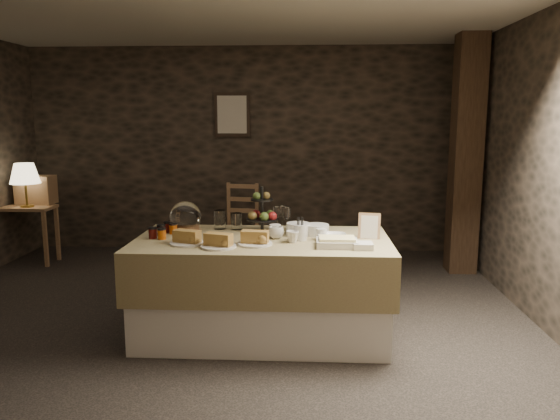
{
  "coord_description": "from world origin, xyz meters",
  "views": [
    {
      "loc": [
        0.83,
        -4.49,
        1.72
      ],
      "look_at": [
        0.58,
        0.2,
        0.92
      ],
      "focal_mm": 35.0,
      "sensor_mm": 36.0,
      "label": 1
    }
  ],
  "objects_px": {
    "chair": "(239,225)",
    "timber_column": "(466,156)",
    "console_table": "(26,217)",
    "buffet_table": "(263,280)",
    "table_lamp": "(25,174)",
    "wine_rack": "(36,190)",
    "fruit_stand": "(263,214)"
  },
  "relations": [
    {
      "from": "wine_rack",
      "to": "timber_column",
      "type": "xyz_separation_m",
      "value": [
        4.99,
        -0.24,
        0.44
      ]
    },
    {
      "from": "fruit_stand",
      "to": "wine_rack",
      "type": "bearing_deg",
      "value": 146.62
    },
    {
      "from": "buffet_table",
      "to": "chair",
      "type": "relative_size",
      "value": 2.79
    },
    {
      "from": "buffet_table",
      "to": "chair",
      "type": "distance_m",
      "value": 2.46
    },
    {
      "from": "table_lamp",
      "to": "timber_column",
      "type": "relative_size",
      "value": 0.2
    },
    {
      "from": "table_lamp",
      "to": "console_table",
      "type": "bearing_deg",
      "value": 135.0
    },
    {
      "from": "wine_rack",
      "to": "buffet_table",
      "type": "bearing_deg",
      "value": -36.85
    },
    {
      "from": "buffet_table",
      "to": "table_lamp",
      "type": "xyz_separation_m",
      "value": [
        -2.92,
        1.96,
        0.62
      ]
    },
    {
      "from": "buffet_table",
      "to": "table_lamp",
      "type": "relative_size",
      "value": 3.89
    },
    {
      "from": "fruit_stand",
      "to": "buffet_table",
      "type": "bearing_deg",
      "value": -85.86
    },
    {
      "from": "buffet_table",
      "to": "timber_column",
      "type": "height_order",
      "value": "timber_column"
    },
    {
      "from": "buffet_table",
      "to": "console_table",
      "type": "height_order",
      "value": "buffet_table"
    },
    {
      "from": "wine_rack",
      "to": "table_lamp",
      "type": "bearing_deg",
      "value": -90.0
    },
    {
      "from": "table_lamp",
      "to": "timber_column",
      "type": "distance_m",
      "value": 5.0
    },
    {
      "from": "buffet_table",
      "to": "wine_rack",
      "type": "bearing_deg",
      "value": 143.15
    },
    {
      "from": "wine_rack",
      "to": "chair",
      "type": "distance_m",
      "value": 2.48
    },
    {
      "from": "chair",
      "to": "timber_column",
      "type": "bearing_deg",
      "value": 0.34
    },
    {
      "from": "buffet_table",
      "to": "chair",
      "type": "height_order",
      "value": "chair"
    },
    {
      "from": "console_table",
      "to": "wine_rack",
      "type": "xyz_separation_m",
      "value": [
        0.05,
        0.18,
        0.3
      ]
    },
    {
      "from": "buffet_table",
      "to": "wine_rack",
      "type": "height_order",
      "value": "wine_rack"
    },
    {
      "from": "console_table",
      "to": "fruit_stand",
      "type": "height_order",
      "value": "fruit_stand"
    },
    {
      "from": "wine_rack",
      "to": "console_table",
      "type": "bearing_deg",
      "value": -105.52
    },
    {
      "from": "table_lamp",
      "to": "chair",
      "type": "relative_size",
      "value": 0.72
    },
    {
      "from": "table_lamp",
      "to": "wine_rack",
      "type": "xyz_separation_m",
      "value": [
        0.0,
        0.23,
        -0.21
      ]
    },
    {
      "from": "console_table",
      "to": "timber_column",
      "type": "height_order",
      "value": "timber_column"
    },
    {
      "from": "chair",
      "to": "timber_column",
      "type": "relative_size",
      "value": 0.27
    },
    {
      "from": "fruit_stand",
      "to": "console_table",
      "type": "bearing_deg",
      "value": 149.6
    },
    {
      "from": "timber_column",
      "to": "console_table",
      "type": "bearing_deg",
      "value": 179.29
    },
    {
      "from": "buffet_table",
      "to": "chair",
      "type": "bearing_deg",
      "value": 101.56
    },
    {
      "from": "table_lamp",
      "to": "chair",
      "type": "bearing_deg",
      "value": 10.63
    },
    {
      "from": "buffet_table",
      "to": "fruit_stand",
      "type": "relative_size",
      "value": 5.3
    },
    {
      "from": "chair",
      "to": "table_lamp",
      "type": "bearing_deg",
      "value": -158.73
    }
  ]
}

